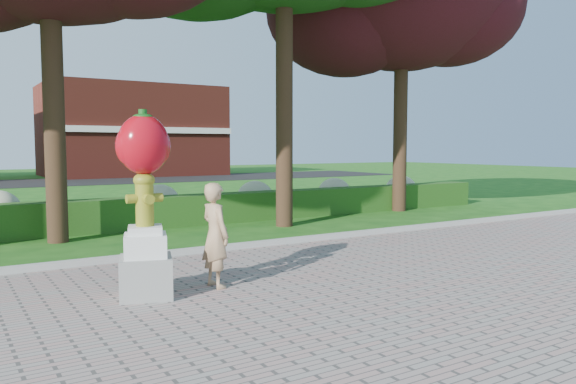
{
  "coord_description": "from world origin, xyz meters",
  "views": [
    {
      "loc": [
        -4.18,
        -6.93,
        2.08
      ],
      "look_at": [
        0.79,
        1.0,
        1.32
      ],
      "focal_mm": 35.0,
      "sensor_mm": 36.0,
      "label": 1
    }
  ],
  "objects": [
    {
      "name": "ground",
      "position": [
        0.0,
        0.0,
        0.0
      ],
      "size": [
        100.0,
        100.0,
        0.0
      ],
      "primitive_type": "plane",
      "color": "#174D13",
      "rests_on": "ground"
    },
    {
      "name": "curb",
      "position": [
        0.0,
        3.0,
        0.07
      ],
      "size": [
        40.0,
        0.18,
        0.15
      ],
      "primitive_type": "cube",
      "color": "#ADADA5",
      "rests_on": "ground"
    },
    {
      "name": "lawn_hedge",
      "position": [
        0.0,
        7.0,
        0.4
      ],
      "size": [
        24.0,
        0.7,
        0.8
      ],
      "primitive_type": "cube",
      "color": "#174714",
      "rests_on": "ground"
    },
    {
      "name": "hydrangea_row",
      "position": [
        0.57,
        8.0,
        0.55
      ],
      "size": [
        20.1,
        1.1,
        0.99
      ],
      "color": "#A9B48A",
      "rests_on": "ground"
    },
    {
      "name": "street",
      "position": [
        0.0,
        28.0,
        0.01
      ],
      "size": [
        50.0,
        8.0,
        0.02
      ],
      "primitive_type": "cube",
      "color": "black",
      "rests_on": "ground"
    },
    {
      "name": "building_right",
      "position": [
        8.0,
        34.0,
        3.2
      ],
      "size": [
        12.0,
        8.0,
        6.4
      ],
      "primitive_type": "cube",
      "color": "maroon",
      "rests_on": "ground"
    },
    {
      "name": "hydrant_sculpture",
      "position": [
        -1.83,
        0.45,
        1.38
      ],
      "size": [
        0.86,
        0.86,
        2.53
      ],
      "rotation": [
        0.0,
        0.0,
        -0.31
      ],
      "color": "gray",
      "rests_on": "walkway"
    },
    {
      "name": "woman",
      "position": [
        -0.8,
        0.45,
        0.8
      ],
      "size": [
        0.43,
        0.59,
        1.53
      ],
      "primitive_type": "imported",
      "rotation": [
        0.0,
        0.0,
        1.68
      ],
      "color": "tan",
      "rests_on": "walkway"
    }
  ]
}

